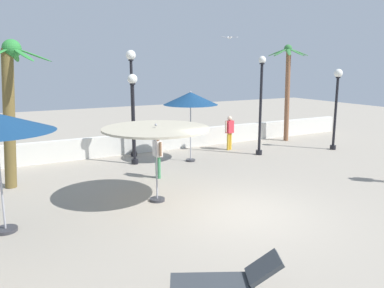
{
  "coord_description": "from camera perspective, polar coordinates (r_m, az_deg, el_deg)",
  "views": [
    {
      "loc": [
        -6.08,
        -8.2,
        4.0
      ],
      "look_at": [
        0.0,
        2.94,
        1.4
      ],
      "focal_mm": 36.44,
      "sensor_mm": 36.0,
      "label": 1
    }
  ],
  "objects": [
    {
      "name": "guest_2",
      "position": [
        13.86,
        -5.03,
        -1.21
      ],
      "size": [
        0.25,
        0.56,
        1.57
      ],
      "color": "#3F8C59",
      "rests_on": "ground_plane"
    },
    {
      "name": "palm_tree_1",
      "position": [
        21.03,
        13.82,
        9.11
      ],
      "size": [
        2.07,
        2.07,
        5.0
      ],
      "color": "brown",
      "rests_on": "ground_plane"
    },
    {
      "name": "palm_tree_0",
      "position": [
        13.8,
        -25.09,
        6.06
      ],
      "size": [
        2.24,
        2.35,
        4.78
      ],
      "color": "brown",
      "rests_on": "ground_plane"
    },
    {
      "name": "guest_1",
      "position": [
        18.48,
        5.51,
        2.12
      ],
      "size": [
        0.55,
        0.31,
        1.62
      ],
      "color": "gold",
      "rests_on": "ground_plane"
    },
    {
      "name": "patio_umbrella_3",
      "position": [
        15.99,
        -0.21,
        6.64
      ],
      "size": [
        2.24,
        2.24,
        2.93
      ],
      "color": "#333338",
      "rests_on": "ground_plane"
    },
    {
      "name": "lamp_post_0",
      "position": [
        15.72,
        -8.6,
        5.41
      ],
      "size": [
        0.39,
        0.39,
        3.63
      ],
      "color": "black",
      "rests_on": "ground_plane"
    },
    {
      "name": "lamp_post_3",
      "position": [
        17.06,
        -8.81,
        8.24
      ],
      "size": [
        0.42,
        0.42,
        4.6
      ],
      "color": "black",
      "rests_on": "ground_plane"
    },
    {
      "name": "patio_umbrella_0",
      "position": [
        11.26,
        -5.3,
        1.91
      ],
      "size": [
        3.11,
        3.11,
        2.33
      ],
      "color": "#333338",
      "rests_on": "ground_plane"
    },
    {
      "name": "lamp_post_1",
      "position": [
        19.52,
        20.39,
        6.26
      ],
      "size": [
        0.39,
        0.39,
        3.8
      ],
      "color": "black",
      "rests_on": "ground_plane"
    },
    {
      "name": "ground_plane",
      "position": [
        10.96,
        7.49,
        -9.92
      ],
      "size": [
        56.0,
        56.0,
        0.0
      ],
      "primitive_type": "plane",
      "color": "#9E9384"
    },
    {
      "name": "boundary_wall",
      "position": [
        18.02,
        -8.34,
        0.08
      ],
      "size": [
        25.2,
        0.3,
        0.9
      ],
      "primitive_type": "cube",
      "color": "silver",
      "rests_on": "ground_plane"
    },
    {
      "name": "lounge_chair_0",
      "position": [
        7.05,
        4.92,
        -19.22
      ],
      "size": [
        1.92,
        1.34,
        0.84
      ],
      "color": "#B7B7BC",
      "rests_on": "ground_plane"
    },
    {
      "name": "lamp_post_2",
      "position": [
        17.48,
        10.04,
        6.41
      ],
      "size": [
        0.33,
        0.33,
        4.36
      ],
      "color": "black",
      "rests_on": "ground_plane"
    },
    {
      "name": "seagull_0",
      "position": [
        21.53,
        5.51,
        15.28
      ],
      "size": [
        0.42,
        1.11,
        0.14
      ],
      "color": "white"
    }
  ]
}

